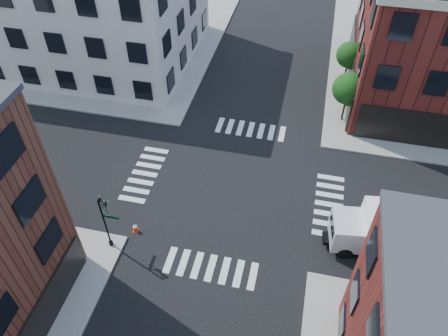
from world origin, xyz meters
name	(u,v)px	position (x,y,z in m)	size (l,w,h in m)	color
ground	(234,188)	(0.00, 0.00, 0.00)	(120.00, 120.00, 0.00)	black
sidewalk_nw	(93,27)	(-21.00, 21.00, 0.07)	(30.00, 30.00, 0.15)	gray
building_nw	(78,1)	(-19.00, 16.00, 5.50)	(22.00, 16.00, 11.00)	beige
tree_near	(349,90)	(7.56, 9.98, 3.16)	(2.69, 2.69, 4.49)	black
tree_far	(350,56)	(7.56, 15.98, 2.87)	(2.43, 2.43, 4.07)	black
signal_pole	(105,217)	(-6.72, -6.68, 2.86)	(1.29, 1.24, 4.60)	black
box_truck	(396,230)	(11.01, -2.86, 1.84)	(8.00, 3.34, 3.53)	white
traffic_cone	(135,228)	(-5.70, -5.29, 0.33)	(0.46, 0.46, 0.69)	red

